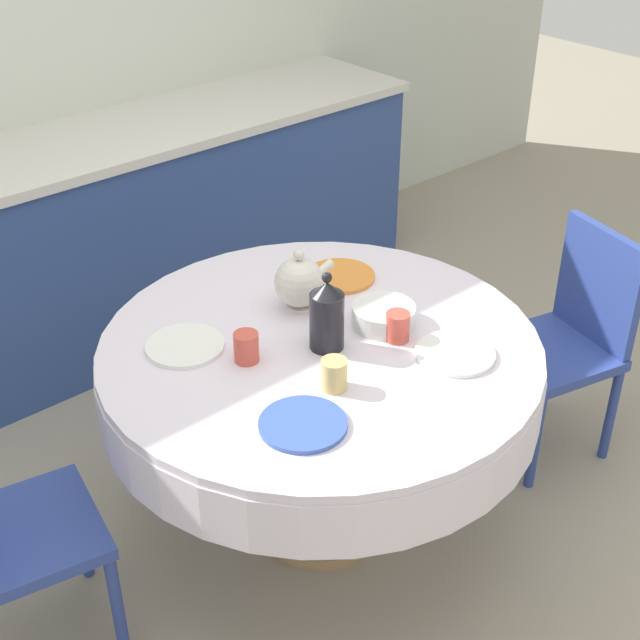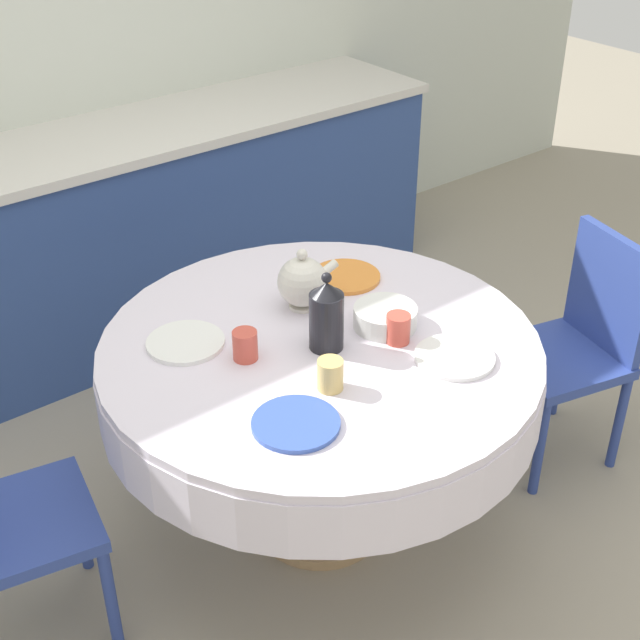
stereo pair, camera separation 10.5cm
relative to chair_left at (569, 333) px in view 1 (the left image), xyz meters
The scene contains 16 objects.
ground_plane 1.13m from the chair_left, 166.21° to the left, with size 12.00×12.00×0.00m, color #9E937F.
wall_back 2.46m from the chair_left, 115.20° to the left, with size 7.00×0.05×2.60m.
kitchen_counter 2.03m from the chair_left, 119.24° to the left, with size 3.24×0.64×0.95m.
dining_table 1.03m from the chair_left, 166.21° to the left, with size 1.36×1.36×0.75m.
chair_left is the anchor object (origin of this frame).
plate_near_left 1.32m from the chair_left, behind, with size 0.24×0.24×0.01m, color #3856AD.
cup_near_left 1.16m from the chair_left, behind, with size 0.07×0.07×0.09m, color #DBB766.
plate_near_right 0.79m from the chair_left, behind, with size 0.24×0.24×0.01m, color white.
cup_near_right 0.87m from the chair_left, behind, with size 0.07×0.07×0.09m, color #CC4C3D.
plate_far_left 1.43m from the chair_left, 159.71° to the left, with size 0.24×0.24×0.01m, color white.
cup_far_left 1.29m from the chair_left, 165.61° to the left, with size 0.07×0.07×0.09m, color #CC4C3D.
plate_far_right 0.88m from the chair_left, 143.44° to the left, with size 0.24×0.24×0.01m, color orange.
cup_far_right 1.03m from the chair_left, 152.88° to the left, with size 0.07×0.07×0.09m, color #CC4C3D.
coffee_carafe 1.08m from the chair_left, 167.85° to the left, with size 0.10×0.10×0.25m.
teapot 1.07m from the chair_left, 153.92° to the left, with size 0.22×0.16×0.21m.
fruit_bowl 0.85m from the chair_left, 166.17° to the left, with size 0.20×0.20×0.07m, color silver.
Camera 1 is at (-1.48, -1.70, 2.24)m, focal length 50.00 mm.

